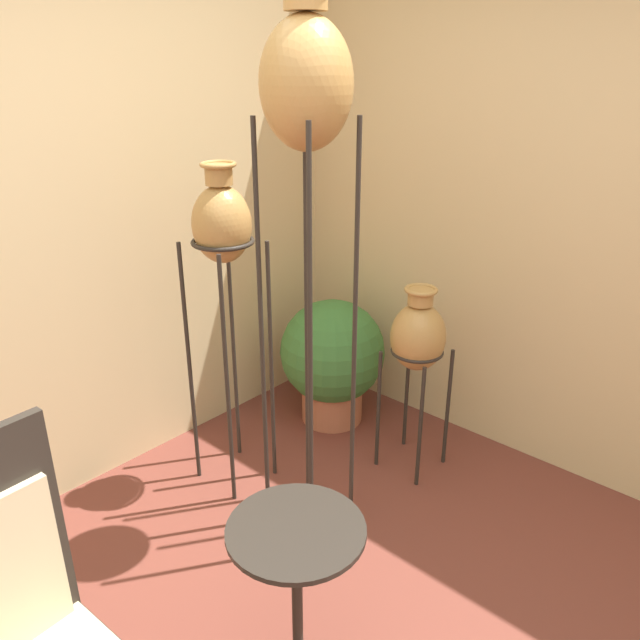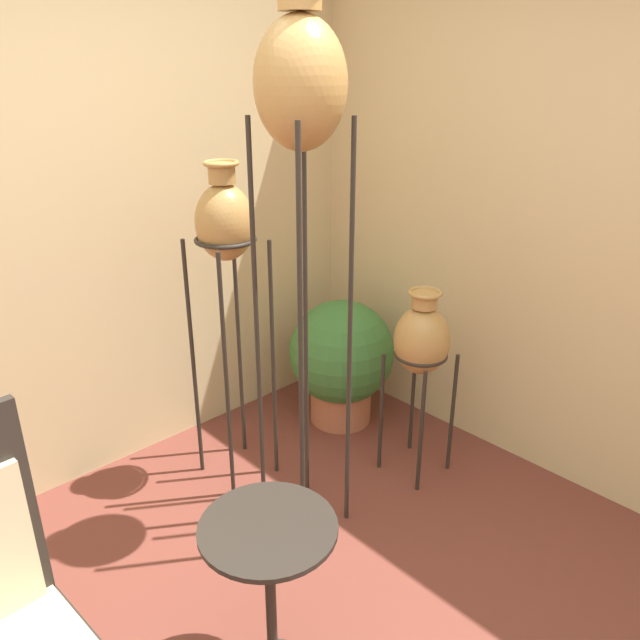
# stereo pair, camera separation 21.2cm
# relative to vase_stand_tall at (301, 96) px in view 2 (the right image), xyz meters

# --- Properties ---
(wall_back) EXTENTS (7.59, 0.06, 2.70)m
(wall_back) POSITION_rel_vase_stand_tall_xyz_m (-0.64, 1.05, -0.52)
(wall_back) COLOR #D1B784
(wall_back) RESTS_ON ground_plane
(wall_right) EXTENTS (0.06, 7.59, 2.70)m
(wall_right) POSITION_rel_vase_stand_tall_xyz_m (1.19, -0.77, -0.52)
(wall_right) COLOR #D1B784
(wall_right) RESTS_ON ground_plane
(vase_stand_tall) EXTENTS (0.34, 0.34, 2.23)m
(vase_stand_tall) POSITION_rel_vase_stand_tall_xyz_m (0.00, 0.00, 0.00)
(vase_stand_tall) COLOR #28231E
(vase_stand_tall) RESTS_ON ground_plane
(vase_stand_medium) EXTENTS (0.30, 0.30, 1.59)m
(vase_stand_medium) POSITION_rel_vase_stand_tall_xyz_m (-0.01, 0.50, -0.59)
(vase_stand_medium) COLOR #28231E
(vase_stand_medium) RESTS_ON ground_plane
(vase_stand_short) EXTENTS (0.27, 0.27, 0.99)m
(vase_stand_short) POSITION_rel_vase_stand_tall_xyz_m (0.67, -0.11, -1.14)
(vase_stand_short) COLOR #28231E
(vase_stand_short) RESTS_ON ground_plane
(side_table) EXTENTS (0.44, 0.44, 0.65)m
(side_table) POSITION_rel_vase_stand_tall_xyz_m (-0.63, -0.53, -1.39)
(side_table) COLOR #28231E
(side_table) RESTS_ON ground_plane
(potted_plant) EXTENTS (0.60, 0.60, 0.74)m
(potted_plant) POSITION_rel_vase_stand_tall_xyz_m (0.74, 0.50, -1.47)
(potted_plant) COLOR #B26647
(potted_plant) RESTS_ON ground_plane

